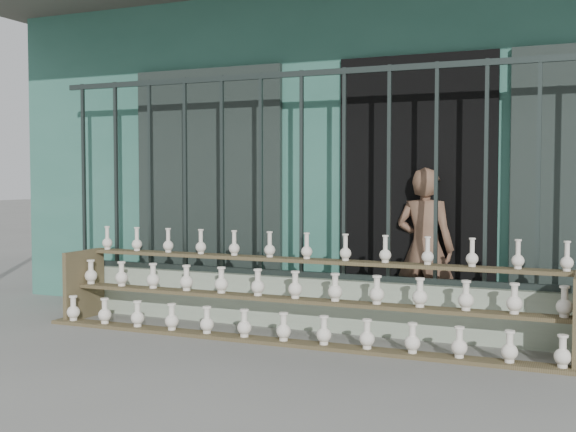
% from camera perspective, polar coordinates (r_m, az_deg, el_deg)
% --- Properties ---
extents(ground, '(60.00, 60.00, 0.00)m').
position_cam_1_polar(ground, '(5.28, -4.35, -11.44)').
color(ground, slate).
extents(workshop_building, '(7.40, 6.60, 3.21)m').
position_cam_1_polar(workshop_building, '(9.08, 8.09, 4.91)').
color(workshop_building, '#316858').
rests_on(workshop_building, ground).
extents(parapet_wall, '(5.00, 0.20, 0.45)m').
position_cam_1_polar(parapet_wall, '(6.39, 1.06, -6.83)').
color(parapet_wall, '#A2B399').
rests_on(parapet_wall, ground).
extents(security_fence, '(5.00, 0.04, 1.80)m').
position_cam_1_polar(security_fence, '(6.29, 1.07, 3.31)').
color(security_fence, '#283330').
rests_on(security_fence, parapet_wall).
extents(shelf_rack, '(4.50, 0.68, 0.85)m').
position_cam_1_polar(shelf_rack, '(5.95, 0.53, -6.22)').
color(shelf_rack, brown).
rests_on(shelf_rack, ground).
extents(elderly_woman, '(0.55, 0.40, 1.41)m').
position_cam_1_polar(elderly_woman, '(6.40, 10.77, -2.53)').
color(elderly_woman, brown).
rests_on(elderly_woman, ground).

